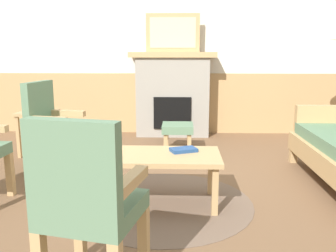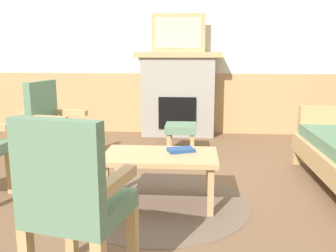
{
  "view_description": "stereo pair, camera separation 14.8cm",
  "coord_description": "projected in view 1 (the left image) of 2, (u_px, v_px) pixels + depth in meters",
  "views": [
    {
      "loc": [
        0.13,
        -3.29,
        1.29
      ],
      "look_at": [
        0.0,
        0.35,
        0.55
      ],
      "focal_mm": 39.44,
      "sensor_mm": 36.0,
      "label": 1
    },
    {
      "loc": [
        0.28,
        -3.28,
        1.29
      ],
      "look_at": [
        0.0,
        0.35,
        0.55
      ],
      "focal_mm": 39.44,
      "sensor_mm": 36.0,
      "label": 2
    }
  ],
  "objects": [
    {
      "name": "side_table",
      "position": [
        38.0,
        121.0,
        4.64
      ],
      "size": [
        0.44,
        0.44,
        0.55
      ],
      "color": "tan",
      "rests_on": "ground_plane"
    },
    {
      "name": "framed_picture",
      "position": [
        173.0,
        33.0,
        5.47
      ],
      "size": [
        0.8,
        0.04,
        0.56
      ],
      "color": "tan",
      "rests_on": "fireplace"
    },
    {
      "name": "armchair_front_left",
      "position": [
        87.0,
        199.0,
        1.91
      ],
      "size": [
        0.58,
        0.58,
        0.98
      ],
      "color": "tan",
      "rests_on": "ground_plane"
    },
    {
      "name": "wall_back",
      "position": [
        173.0,
        50.0,
        5.77
      ],
      "size": [
        7.2,
        0.14,
        2.7
      ],
      "color": "silver",
      "rests_on": "ground_plane"
    },
    {
      "name": "coffee_table",
      "position": [
        163.0,
        160.0,
        3.12
      ],
      "size": [
        0.96,
        0.56,
        0.44
      ],
      "color": "tan",
      "rests_on": "ground_plane"
    },
    {
      "name": "armchair_near_fireplace",
      "position": [
        51.0,
        123.0,
        3.91
      ],
      "size": [
        0.56,
        0.56,
        0.98
      ],
      "color": "tan",
      "rests_on": "ground_plane"
    },
    {
      "name": "round_rug",
      "position": [
        164.0,
        203.0,
        3.19
      ],
      "size": [
        1.54,
        1.54,
        0.01
      ],
      "primitive_type": "cylinder",
      "color": "brown",
      "rests_on": "ground_plane"
    },
    {
      "name": "footstool",
      "position": [
        178.0,
        130.0,
        4.81
      ],
      "size": [
        0.4,
        0.4,
        0.36
      ],
      "color": "tan",
      "rests_on": "ground_plane"
    },
    {
      "name": "ground_plane",
      "position": [
        167.0,
        190.0,
        3.48
      ],
      "size": [
        14.0,
        14.0,
        0.0
      ],
      "primitive_type": "plane",
      "color": "brown"
    },
    {
      "name": "book_on_table",
      "position": [
        184.0,
        150.0,
        3.18
      ],
      "size": [
        0.25,
        0.21,
        0.03
      ],
      "primitive_type": "cube",
      "rotation": [
        0.0,
        0.0,
        0.38
      ],
      "color": "navy",
      "rests_on": "coffee_table"
    },
    {
      "name": "fireplace",
      "position": [
        173.0,
        94.0,
        5.65
      ],
      "size": [
        1.3,
        0.44,
        1.28
      ],
      "color": "gray",
      "rests_on": "ground_plane"
    }
  ]
}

